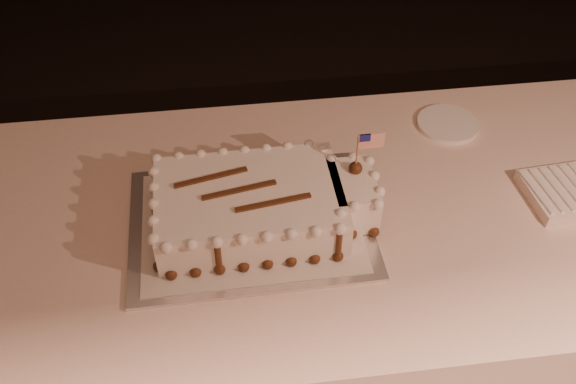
{
  "coord_description": "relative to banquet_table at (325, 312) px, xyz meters",
  "views": [
    {
      "loc": [
        -0.22,
        -0.34,
        1.74
      ],
      "look_at": [
        -0.1,
        0.58,
        0.83
      ],
      "focal_mm": 40.0,
      "sensor_mm": 36.0,
      "label": 1
    }
  ],
  "objects": [
    {
      "name": "sheet_cake",
      "position": [
        -0.15,
        -0.02,
        0.43
      ],
      "size": [
        0.48,
        0.28,
        0.19
      ],
      "color": "white",
      "rests_on": "doily"
    },
    {
      "name": "napkin_stack",
      "position": [
        0.53,
        -0.03,
        0.39
      ],
      "size": [
        0.22,
        0.17,
        0.03
      ],
      "color": "white",
      "rests_on": "banquet_table"
    },
    {
      "name": "banquet_table",
      "position": [
        0.0,
        0.0,
        0.0
      ],
      "size": [
        2.4,
        0.8,
        0.75
      ],
      "primitive_type": "cube",
      "color": "beige",
      "rests_on": "ground"
    },
    {
      "name": "side_plate",
      "position": [
        0.34,
        0.25,
        0.38
      ],
      "size": [
        0.15,
        0.15,
        0.01
      ],
      "primitive_type": "cylinder",
      "color": "white",
      "rests_on": "banquet_table"
    },
    {
      "name": "cake_board",
      "position": [
        -0.18,
        -0.02,
        0.38
      ],
      "size": [
        0.51,
        0.38,
        0.01
      ],
      "primitive_type": "cube",
      "rotation": [
        0.0,
        0.0,
        0.01
      ],
      "color": "silver",
      "rests_on": "banquet_table"
    },
    {
      "name": "room_shell",
      "position": [
        0.0,
        -0.6,
        1.02
      ],
      "size": [
        6.1,
        8.1,
        2.9
      ],
      "color": "black",
      "rests_on": "ground"
    },
    {
      "name": "doily",
      "position": [
        -0.18,
        -0.02,
        0.38
      ],
      "size": [
        0.45,
        0.35,
        0.0
      ],
      "primitive_type": "cube",
      "rotation": [
        0.0,
        0.0,
        0.01
      ],
      "color": "silver",
      "rests_on": "cake_board"
    }
  ]
}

